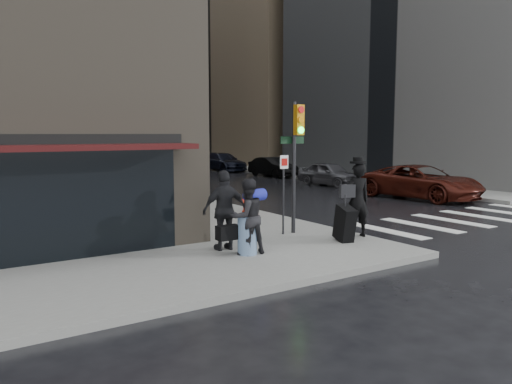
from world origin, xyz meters
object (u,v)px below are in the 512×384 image
at_px(man_greycoat, 225,210).
at_px(parked_car_5, 158,154).
at_px(traffic_light, 295,149).
at_px(man_jeans, 247,217).
at_px(parked_car_0, 422,182).
at_px(fire_hydrant, 247,203).
at_px(man_overcoat, 354,204).
at_px(parked_car_1, 330,174).
at_px(parked_car_2, 273,167).
at_px(parked_car_4, 183,158).
at_px(parked_car_3, 223,162).

height_order(man_greycoat, parked_car_5, man_greycoat).
xyz_separation_m(traffic_light, parked_car_5, (10.87, 36.43, -1.69)).
xyz_separation_m(man_jeans, parked_car_0, (12.47, 5.00, -0.27)).
bearing_deg(fire_hydrant, man_jeans, -122.37).
xyz_separation_m(man_overcoat, parked_car_1, (9.40, 11.56, -0.40)).
distance_m(traffic_light, parked_car_1, 14.68).
distance_m(parked_car_2, parked_car_4, 13.12).
relative_size(parked_car_0, parked_car_1, 1.38).
height_order(parked_car_2, parked_car_5, parked_car_5).
relative_size(parked_car_0, parked_car_4, 1.24).
bearing_deg(parked_car_0, parked_car_4, 84.35).
xyz_separation_m(man_overcoat, parked_car_0, (9.07, 5.01, -0.31)).
height_order(man_greycoat, fire_hydrant, man_greycoat).
bearing_deg(traffic_light, parked_car_5, 71.61).
height_order(parked_car_3, parked_car_5, parked_car_5).
distance_m(man_overcoat, parked_car_0, 10.36).
bearing_deg(traffic_light, parked_car_1, 42.76).
bearing_deg(parked_car_2, parked_car_4, 90.50).
xyz_separation_m(fire_hydrant, parked_car_0, (9.34, 0.06, 0.24)).
relative_size(man_jeans, parked_car_3, 0.37).
bearing_deg(parked_car_4, parked_car_0, -94.60).
relative_size(man_overcoat, man_greycoat, 1.14).
bearing_deg(man_overcoat, parked_car_4, -91.60).
relative_size(parked_car_2, parked_car_4, 0.91).
relative_size(man_jeans, traffic_light, 0.48).
xyz_separation_m(man_greycoat, parked_car_5, (13.48, 37.10, -0.30)).
distance_m(traffic_light, parked_car_5, 38.06).
relative_size(man_greycoat, parked_car_1, 0.49).
bearing_deg(parked_car_2, parked_car_0, -96.61).
distance_m(man_jeans, parked_car_2, 22.59).
relative_size(parked_car_1, parked_car_3, 0.82).
height_order(fire_hydrant, parked_car_2, parked_car_2).
bearing_deg(parked_car_4, man_overcoat, -110.58).
xyz_separation_m(parked_car_0, parked_car_5, (0.82, 32.77, 0.06)).
relative_size(traffic_light, parked_car_4, 0.83).
height_order(man_overcoat, parked_car_0, man_overcoat).
relative_size(fire_hydrant, parked_car_5, 0.17).
xyz_separation_m(man_overcoat, traffic_light, (-0.98, 1.34, 1.44)).
relative_size(parked_car_1, parked_car_2, 0.99).
xyz_separation_m(man_overcoat, parked_car_4, (9.51, 31.22, -0.32)).
bearing_deg(traffic_light, parked_car_3, 63.13).
relative_size(fire_hydrant, parked_car_2, 0.21).
xyz_separation_m(man_jeans, traffic_light, (2.42, 1.33, 1.48)).
height_order(parked_car_3, parked_car_4, parked_car_4).
xyz_separation_m(parked_car_3, parked_car_4, (-0.44, 6.55, 0.05)).
height_order(traffic_light, fire_hydrant, traffic_light).
bearing_deg(man_overcoat, parked_car_5, -89.33).
height_order(traffic_light, parked_car_5, traffic_light).
bearing_deg(parked_car_2, man_greycoat, -130.26).
relative_size(man_greycoat, parked_car_0, 0.35).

